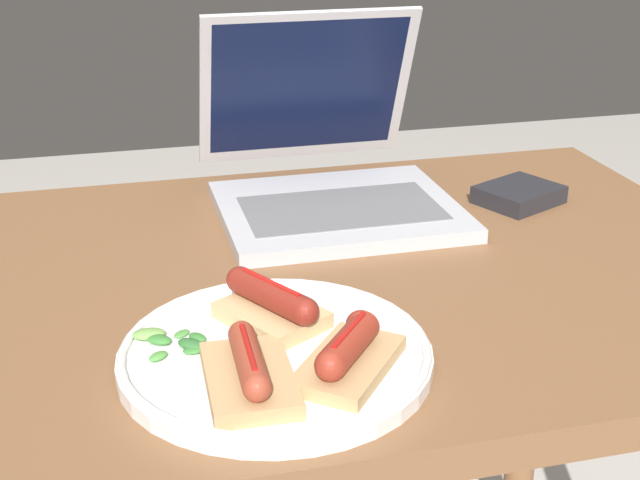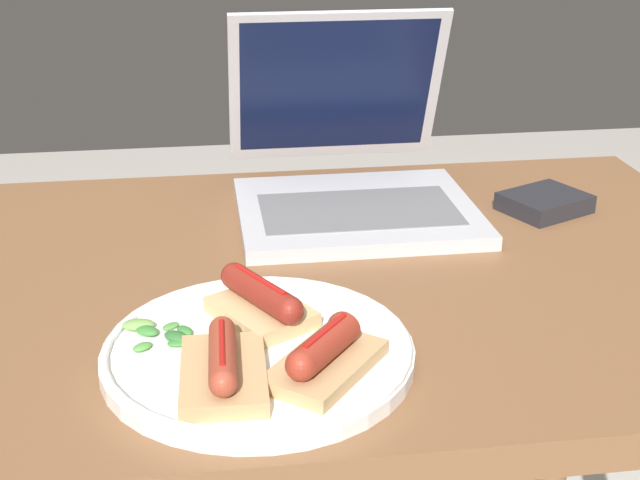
# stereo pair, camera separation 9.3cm
# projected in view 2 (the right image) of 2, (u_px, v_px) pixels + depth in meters

# --- Properties ---
(desk) EXTENTS (1.06, 0.70, 0.76)m
(desk) POSITION_uv_depth(u_px,v_px,m) (311.00, 349.00, 1.05)
(desk) COLOR brown
(desk) RESTS_ON ground_plane
(laptop) EXTENTS (0.30, 0.35, 0.24)m
(laptop) POSITION_uv_depth(u_px,v_px,m) (350.00, 173.00, 1.18)
(laptop) COLOR #B7B7BC
(laptop) RESTS_ON desk
(plate) EXTENTS (0.29, 0.29, 0.02)m
(plate) POSITION_uv_depth(u_px,v_px,m) (258.00, 351.00, 0.82)
(plate) COLOR white
(plate) RESTS_ON desk
(sausage_toast_left) EXTENTS (0.11, 0.12, 0.05)m
(sausage_toast_left) POSITION_uv_depth(u_px,v_px,m) (261.00, 302.00, 0.86)
(sausage_toast_left) COLOR tan
(sausage_toast_left) RESTS_ON plate
(sausage_toast_middle) EXTENTS (0.08, 0.12, 0.04)m
(sausage_toast_middle) POSITION_uv_depth(u_px,v_px,m) (223.00, 367.00, 0.75)
(sausage_toast_middle) COLOR tan
(sausage_toast_middle) RESTS_ON plate
(sausage_toast_right) EXTENTS (0.12, 0.13, 0.04)m
(sausage_toast_right) POSITION_uv_depth(u_px,v_px,m) (325.00, 355.00, 0.77)
(sausage_toast_right) COLOR tan
(sausage_toast_right) RESTS_ON plate
(salad_pile) EXTENTS (0.07, 0.06, 0.01)m
(salad_pile) POSITION_uv_depth(u_px,v_px,m) (157.00, 332.00, 0.83)
(salad_pile) COLOR #709E4C
(salad_pile) RESTS_ON plate
(external_drive) EXTENTS (0.13, 0.12, 0.02)m
(external_drive) POSITION_uv_depth(u_px,v_px,m) (545.00, 203.00, 1.17)
(external_drive) COLOR #232328
(external_drive) RESTS_ON desk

